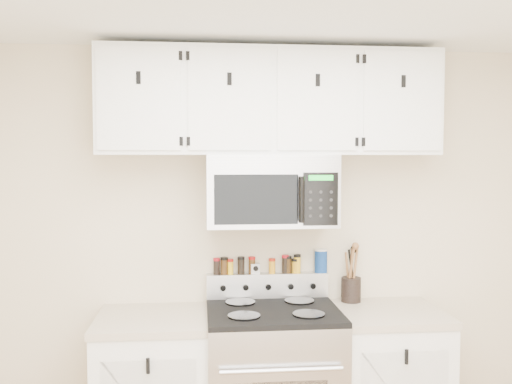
# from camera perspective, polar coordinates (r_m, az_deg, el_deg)

# --- Properties ---
(back_wall) EXTENTS (3.50, 0.01, 2.50)m
(back_wall) POSITION_cam_1_polar(r_m,az_deg,el_deg) (3.61, 1.08, -5.69)
(back_wall) COLOR beige
(back_wall) RESTS_ON floor
(microwave) EXTENTS (0.76, 0.44, 0.42)m
(microwave) POSITION_cam_1_polar(r_m,az_deg,el_deg) (3.38, 1.47, 0.17)
(microwave) COLOR #9E9EA3
(microwave) RESTS_ON back_wall
(upper_cabinets) EXTENTS (2.00, 0.35, 0.62)m
(upper_cabinets) POSITION_cam_1_polar(r_m,az_deg,el_deg) (3.42, 1.43, 8.94)
(upper_cabinets) COLOR white
(upper_cabinets) RESTS_ON back_wall
(utensil_crock) EXTENTS (0.12, 0.12, 0.36)m
(utensil_crock) POSITION_cam_1_polar(r_m,az_deg,el_deg) (3.67, 9.49, -9.40)
(utensil_crock) COLOR black
(utensil_crock) RESTS_ON base_cabinet_right
(kitchen_timer) EXTENTS (0.06, 0.05, 0.06)m
(kitchen_timer) POSITION_cam_1_polar(r_m,az_deg,el_deg) (3.59, -0.06, -7.66)
(kitchen_timer) COLOR silver
(kitchen_timer) RESTS_ON range
(salt_canister) EXTENTS (0.08, 0.08, 0.15)m
(salt_canister) POSITION_cam_1_polar(r_m,az_deg,el_deg) (3.64, 6.50, -6.84)
(salt_canister) COLOR navy
(salt_canister) RESTS_ON range
(spice_jar_0) EXTENTS (0.04, 0.04, 0.10)m
(spice_jar_0) POSITION_cam_1_polar(r_m,az_deg,el_deg) (3.57, -3.96, -7.41)
(spice_jar_0) COLOR black
(spice_jar_0) RESTS_ON range
(spice_jar_1) EXTENTS (0.05, 0.05, 0.11)m
(spice_jar_1) POSITION_cam_1_polar(r_m,az_deg,el_deg) (3.57, -3.18, -7.36)
(spice_jar_1) COLOR #422810
(spice_jar_1) RESTS_ON range
(spice_jar_2) EXTENTS (0.04, 0.04, 0.09)m
(spice_jar_2) POSITION_cam_1_polar(r_m,az_deg,el_deg) (3.57, -2.58, -7.45)
(spice_jar_2) COLOR yellow
(spice_jar_2) RESTS_ON range
(spice_jar_3) EXTENTS (0.04, 0.04, 0.11)m
(spice_jar_3) POSITION_cam_1_polar(r_m,az_deg,el_deg) (3.58, -1.50, -7.33)
(spice_jar_3) COLOR black
(spice_jar_3) RESTS_ON range
(spice_jar_4) EXTENTS (0.04, 0.04, 0.11)m
(spice_jar_4) POSITION_cam_1_polar(r_m,az_deg,el_deg) (3.58, -0.41, -7.32)
(spice_jar_4) COLOR #452B10
(spice_jar_4) RESTS_ON range
(spice_jar_5) EXTENTS (0.04, 0.04, 0.09)m
(spice_jar_5) POSITION_cam_1_polar(r_m,az_deg,el_deg) (3.60, 1.62, -7.39)
(spice_jar_5) COLOR orange
(spice_jar_5) RESTS_ON range
(spice_jar_6) EXTENTS (0.04, 0.04, 0.11)m
(spice_jar_6) POSITION_cam_1_polar(r_m,az_deg,el_deg) (3.61, 2.95, -7.20)
(spice_jar_6) COLOR black
(spice_jar_6) RESTS_ON range
(spice_jar_7) EXTENTS (0.04, 0.04, 0.11)m
(spice_jar_7) POSITION_cam_1_polar(r_m,az_deg,el_deg) (3.61, 3.21, -7.24)
(spice_jar_7) COLOR #38240D
(spice_jar_7) RESTS_ON range
(spice_jar_8) EXTENTS (0.04, 0.04, 0.09)m
(spice_jar_8) POSITION_cam_1_polar(r_m,az_deg,el_deg) (3.62, 3.93, -7.36)
(spice_jar_8) COLOR #C88E17
(spice_jar_8) RESTS_ON range
(spice_jar_9) EXTENTS (0.04, 0.04, 0.12)m
(spice_jar_9) POSITION_cam_1_polar(r_m,az_deg,el_deg) (3.62, 4.15, -7.15)
(spice_jar_9) COLOR yellow
(spice_jar_9) RESTS_ON range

